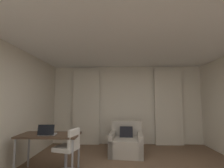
{
  "coord_description": "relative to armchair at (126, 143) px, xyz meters",
  "views": [
    {
      "loc": [
        -0.32,
        -2.53,
        1.46
      ],
      "look_at": [
        -0.45,
        1.45,
        1.85
      ],
      "focal_mm": 25.83,
      "sensor_mm": 36.0,
      "label": 1
    }
  ],
  "objects": [
    {
      "name": "desk_chair",
      "position": [
        -1.22,
        -1.25,
        0.11
      ],
      "size": [
        0.49,
        0.49,
        0.88
      ],
      "color": "gray",
      "rests_on": "ground"
    },
    {
      "name": "wall_window",
      "position": [
        0.08,
        1.03,
        1.02
      ],
      "size": [
        5.12,
        0.06,
        2.6
      ],
      "color": "beige",
      "rests_on": "ground"
    },
    {
      "name": "desk",
      "position": [
        -1.65,
        -1.16,
        0.4
      ],
      "size": [
        1.22,
        0.6,
        0.75
      ],
      "color": "#4C3828",
      "rests_on": "ground"
    },
    {
      "name": "curtain_right_panel",
      "position": [
        1.46,
        0.9,
        0.97
      ],
      "size": [
        0.9,
        0.06,
        2.5
      ],
      "color": "beige",
      "rests_on": "ground"
    },
    {
      "name": "ceiling",
      "position": [
        0.08,
        -2.0,
        2.35
      ],
      "size": [
        5.12,
        6.12,
        0.06
      ],
      "primitive_type": "cube",
      "color": "white",
      "rests_on": "wall_left"
    },
    {
      "name": "curtain_left_panel",
      "position": [
        -1.29,
        0.9,
        0.97
      ],
      "size": [
        0.9,
        0.06,
        2.5
      ],
      "color": "beige",
      "rests_on": "ground"
    },
    {
      "name": "laptop",
      "position": [
        -1.65,
        -1.27,
        0.52
      ],
      "size": [
        0.33,
        0.27,
        0.22
      ],
      "color": "#ADADB2",
      "rests_on": "desk"
    },
    {
      "name": "armchair",
      "position": [
        0.0,
        0.0,
        0.0
      ],
      "size": [
        0.95,
        0.94,
        0.85
      ],
      "color": "#B2A899",
      "rests_on": "ground"
    }
  ]
}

